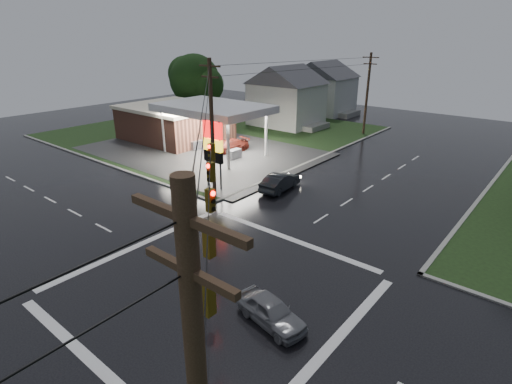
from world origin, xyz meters
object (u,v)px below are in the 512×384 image
Objects in this scene: car_crossing at (271,311)px; car_pump at (228,146)px; car_north at (280,182)px; pylon_sign at (213,144)px; tree_nw_behind at (195,80)px; utility_pole_n at (367,93)px; house_far at (323,87)px; house_near at (287,95)px; gas_station at (180,121)px; utility_pole_nw at (212,127)px.

car_crossing is 0.76× the size of car_pump.
car_crossing is (9.88, -14.18, -0.10)m from car_north.
car_pump is (-6.92, 9.17, -3.29)m from pylon_sign.
tree_nw_behind reaches higher than car_crossing.
car_pump reaches higher than car_crossing.
car_crossing is at bearing -70.51° from utility_pole_n.
car_north is (16.15, -34.18, -3.66)m from house_far.
house_near is at bearing -85.24° from house_far.
house_far is 2.43× the size of car_north.
house_near reaches higher than gas_station.
gas_station is 2.37× the size of house_near.
house_near is at bearing -60.99° from car_north.
house_far is at bearing 94.76° from house_near.
utility_pole_n is 24.92m from car_north.
utility_pole_n is at bearing -86.62° from car_north.
pylon_sign is 27.56m from utility_pole_n.
pylon_sign reaches higher than car_crossing.
house_far is 37.98m from car_north.
utility_pole_nw is at bearing -90.00° from utility_pole_n.
gas_station is 2.38× the size of utility_pole_nw.
pylon_sign is 0.55× the size of utility_pole_nw.
pylon_sign is at bearing -73.02° from house_far.
gas_station is 2.37× the size of house_far.
utility_pole_nw reaches higher than gas_station.
gas_station is 5.76× the size of car_north.
car_north is at bearing 45.91° from car_crossing.
house_far reaches higher than car_pump.
pylon_sign reaches higher than gas_station.
car_crossing is (13.58, -9.86, -5.07)m from utility_pole_nw.
house_near is 1.10× the size of tree_nw_behind.
utility_pole_nw is at bearing -38.99° from car_pump.
pylon_sign is at bearing -31.22° from gas_station.
utility_pole_n is 40.98m from car_crossing.
tree_nw_behind reaches higher than car_pump.
car_north is (3.70, 4.32, -4.97)m from utility_pole_nw.
gas_station is 8.45m from car_pump.
utility_pole_n is at bearing 30.52° from car_crossing.
car_crossing is at bearing -35.99° from utility_pole_nw.
tree_nw_behind is at bearing 128.42° from gas_station.
house_far is at bearing 107.92° from utility_pole_nw.
gas_station reaches higher than car_crossing.
house_near is (-10.45, 25.50, 0.39)m from pylon_sign.
gas_station is 6.89× the size of car_crossing.
car_pump is at bearing 58.05° from car_crossing.
utility_pole_nw reaches higher than utility_pole_n.
house_near is at bearing 112.28° from pylon_sign.
car_crossing is (14.58, -10.86, -3.36)m from pylon_sign.
utility_pole_n is 16.00m from house_far.
utility_pole_nw is at bearing -66.63° from house_near.
utility_pole_nw is 40.48m from house_far.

